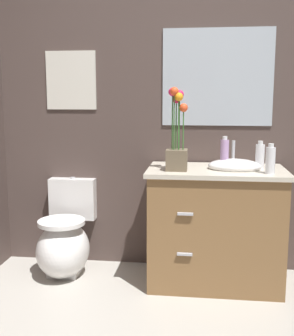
# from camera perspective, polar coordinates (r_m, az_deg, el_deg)

# --- Properties ---
(wall_back) EXTENTS (4.46, 0.05, 2.50)m
(wall_back) POSITION_cam_1_polar(r_m,az_deg,el_deg) (3.29, 8.76, 8.19)
(wall_back) COLOR #4C3D38
(wall_back) RESTS_ON ground_plane
(toilet) EXTENTS (0.38, 0.59, 0.69)m
(toilet) POSITION_cam_1_polar(r_m,az_deg,el_deg) (3.32, -10.74, -9.54)
(toilet) COLOR white
(toilet) RESTS_ON ground_plane
(vanity_cabinet) EXTENTS (0.94, 0.56, 1.00)m
(vanity_cabinet) POSITION_cam_1_polar(r_m,az_deg,el_deg) (3.09, 9.00, -7.41)
(vanity_cabinet) COLOR brown
(vanity_cabinet) RESTS_ON ground_plane
(flower_vase) EXTENTS (0.14, 0.14, 0.55)m
(flower_vase) POSITION_cam_1_polar(r_m,az_deg,el_deg) (2.89, 3.96, 3.42)
(flower_vase) COLOR brown
(flower_vase) RESTS_ON vanity_cabinet
(soap_bottle) EXTENTS (0.06, 0.06, 0.22)m
(soap_bottle) POSITION_cam_1_polar(r_m,az_deg,el_deg) (3.00, 10.15, 1.85)
(soap_bottle) COLOR #B28CBF
(soap_bottle) RESTS_ON vanity_cabinet
(lotion_bottle) EXTENTS (0.06, 0.06, 0.19)m
(lotion_bottle) POSITION_cam_1_polar(r_m,az_deg,el_deg) (3.02, 14.63, 1.48)
(lotion_bottle) COLOR white
(lotion_bottle) RESTS_ON vanity_cabinet
(hand_wash_bottle) EXTENTS (0.06, 0.06, 0.19)m
(hand_wash_bottle) POSITION_cam_1_polar(r_m,az_deg,el_deg) (2.86, 15.92, 1.01)
(hand_wash_bottle) COLOR white
(hand_wash_bottle) RESTS_ON vanity_cabinet
(wall_poster) EXTENTS (0.39, 0.01, 0.44)m
(wall_poster) POSITION_cam_1_polar(r_m,az_deg,el_deg) (3.40, -9.97, 11.28)
(wall_poster) COLOR silver
(wall_mirror) EXTENTS (0.80, 0.01, 0.70)m
(wall_mirror) POSITION_cam_1_polar(r_m,az_deg,el_deg) (3.26, 9.25, 11.69)
(wall_mirror) COLOR #B2BCC6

